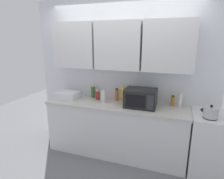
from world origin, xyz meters
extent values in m
plane|color=slate|center=(0.00, -1.00, 0.00)|extent=(8.00, 8.00, 0.00)
cube|color=white|center=(0.00, 0.03, 1.30)|extent=(3.19, 0.06, 2.60)
cube|color=silver|center=(-0.76, -0.15, 1.83)|extent=(0.73, 0.33, 0.75)
cube|color=silver|center=(0.00, -0.15, 1.83)|extent=(0.73, 0.33, 0.75)
cube|color=silver|center=(0.76, -0.15, 1.83)|extent=(0.73, 0.33, 0.75)
cube|color=silver|center=(0.00, -0.30, 0.43)|extent=(2.29, 0.60, 0.86)
cube|color=beige|center=(0.00, -0.30, 0.88)|extent=(2.32, 0.63, 0.04)
cube|color=silver|center=(1.54, -0.32, 0.45)|extent=(0.76, 0.64, 0.90)
cylinder|color=black|center=(1.37, -0.46, 0.91)|extent=(0.18, 0.18, 0.01)
cylinder|color=black|center=(1.37, -0.18, 0.91)|extent=(0.18, 0.18, 0.01)
cylinder|color=#B2B2B7|center=(1.37, -0.46, 0.98)|extent=(0.18, 0.18, 0.14)
sphere|color=black|center=(1.37, -0.46, 1.07)|extent=(0.04, 0.04, 0.04)
cube|color=black|center=(0.41, -0.30, 1.04)|extent=(0.48, 0.36, 0.28)
cube|color=black|center=(0.36, -0.49, 1.04)|extent=(0.29, 0.01, 0.18)
cube|color=#2D2D33|center=(0.58, -0.49, 1.04)|extent=(0.10, 0.01, 0.21)
cube|color=silver|center=(-0.90, -0.30, 0.96)|extent=(0.38, 0.30, 0.12)
cylinder|color=silver|center=(-0.21, -0.32, 1.00)|extent=(0.08, 0.08, 0.20)
cylinder|color=silver|center=(-0.21, -0.32, 1.11)|extent=(0.05, 0.05, 0.02)
cylinder|color=red|center=(-0.37, -0.20, 0.98)|extent=(0.07, 0.07, 0.15)
cylinder|color=silver|center=(-0.37, -0.20, 1.07)|extent=(0.05, 0.05, 0.03)
cylinder|color=#AD701E|center=(0.88, -0.11, 0.98)|extent=(0.06, 0.06, 0.15)
cylinder|color=black|center=(0.88, -0.11, 1.06)|extent=(0.03, 0.03, 0.02)
cylinder|color=#386B2D|center=(-0.50, -0.09, 1.00)|extent=(0.07, 0.07, 0.19)
cylinder|color=yellow|center=(-0.50, -0.09, 1.10)|extent=(0.04, 0.04, 0.02)
cylinder|color=#BC6638|center=(-0.04, -0.12, 1.00)|extent=(0.06, 0.06, 0.19)
cylinder|color=black|center=(-0.04, -0.12, 1.10)|extent=(0.04, 0.04, 0.02)
cylinder|color=white|center=(0.99, -0.12, 1.01)|extent=(0.06, 0.06, 0.22)
cylinder|color=yellow|center=(0.99, -0.12, 1.13)|extent=(0.04, 0.04, 0.02)
cylinder|color=gold|center=(0.07, -0.12, 1.01)|extent=(0.07, 0.07, 0.22)
cylinder|color=yellow|center=(0.07, -0.12, 1.13)|extent=(0.05, 0.05, 0.02)
camera|label=1|loc=(0.90, -3.11, 1.92)|focal=30.39mm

